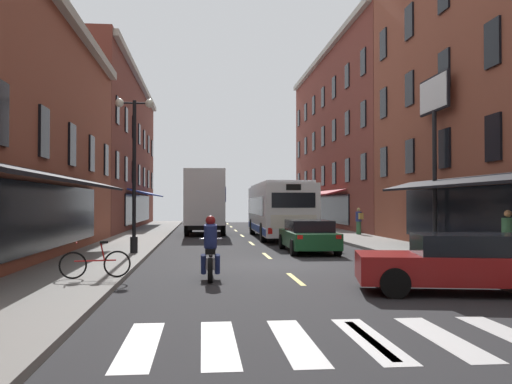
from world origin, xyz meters
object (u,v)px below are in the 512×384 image
(box_truck, at_px, (206,202))
(sedan_mid, at_px, (308,236))
(sedan_far, at_px, (469,263))
(street_lamp_twin, at_px, (134,168))
(motorcycle_rider, at_px, (210,252))
(pedestrian_near, at_px, (359,220))
(pedestrian_mid, at_px, (508,237))
(transit_bus, at_px, (278,209))
(billboard_sign, at_px, (434,117))
(sedan_near, at_px, (203,219))
(bicycle_near, at_px, (96,263))

(box_truck, distance_m, sedan_mid, 13.86)
(sedan_far, xyz_separation_m, street_lamp_twin, (-8.38, 9.27, 2.63))
(sedan_far, relative_size, street_lamp_twin, 0.88)
(sedan_far, distance_m, motorcycle_rider, 6.33)
(motorcycle_rider, height_order, pedestrian_near, pedestrian_near)
(motorcycle_rider, bearing_deg, pedestrian_mid, 6.67)
(transit_bus, bearing_deg, street_lamp_twin, -123.20)
(billboard_sign, relative_size, pedestrian_mid, 4.30)
(pedestrian_mid, bearing_deg, box_truck, -111.54)
(transit_bus, distance_m, sedan_mid, 9.29)
(sedan_mid, relative_size, pedestrian_mid, 2.88)
(transit_bus, bearing_deg, motorcycle_rider, -103.63)
(sedan_near, bearing_deg, pedestrian_mid, -73.70)
(pedestrian_near, bearing_deg, sedan_mid, -134.08)
(transit_bus, bearing_deg, box_truck, 135.90)
(sedan_near, distance_m, sedan_mid, 24.28)
(box_truck, relative_size, sedan_near, 1.72)
(box_truck, xyz_separation_m, motorcycle_rider, (-0.01, -20.80, -1.35))
(motorcycle_rider, bearing_deg, sedan_near, 90.25)
(box_truck, relative_size, sedan_mid, 1.55)
(transit_bus, xyz_separation_m, pedestrian_near, (4.92, 0.78, -0.66))
(sedan_near, xyz_separation_m, motorcycle_rider, (0.14, -31.52, 0.01))
(sedan_near, xyz_separation_m, sedan_mid, (4.19, -23.91, -0.03))
(sedan_mid, xyz_separation_m, bicycle_near, (-6.89, -8.20, -0.17))
(sedan_near, bearing_deg, sedan_far, -80.44)
(street_lamp_twin, bearing_deg, bicycle_near, -90.80)
(sedan_near, xyz_separation_m, sedan_far, (5.79, -34.37, -0.03))
(billboard_sign, distance_m, sedan_near, 26.36)
(billboard_sign, xyz_separation_m, box_truck, (-9.25, 13.43, -3.44))
(pedestrian_mid, relative_size, street_lamp_twin, 0.29)
(box_truck, distance_m, motorcycle_rider, 20.84)
(transit_bus, xyz_separation_m, sedan_near, (-4.22, 14.67, -0.92))
(sedan_far, bearing_deg, pedestrian_mid, 51.10)
(bicycle_near, bearing_deg, pedestrian_near, 56.98)
(box_truck, bearing_deg, sedan_mid, -72.96)
(billboard_sign, bearing_deg, box_truck, 124.57)
(billboard_sign, distance_m, pedestrian_near, 11.23)
(sedan_far, distance_m, bicycle_near, 8.78)
(sedan_near, relative_size, street_lamp_twin, 0.75)
(pedestrian_mid, bearing_deg, billboard_sign, -139.85)
(sedan_near, xyz_separation_m, pedestrian_near, (9.15, -13.89, 0.26))
(billboard_sign, bearing_deg, sedan_mid, 177.36)
(transit_bus, height_order, bicycle_near, transit_bus)
(pedestrian_mid, bearing_deg, bicycle_near, -37.53)
(box_truck, xyz_separation_m, street_lamp_twin, (-2.75, -14.37, 1.24))
(pedestrian_near, bearing_deg, sedan_near, 105.60)
(billboard_sign, height_order, sedan_near, billboard_sign)
(bicycle_near, distance_m, pedestrian_mid, 11.73)
(box_truck, height_order, pedestrian_near, box_truck)
(sedan_near, distance_m, pedestrian_near, 16.63)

